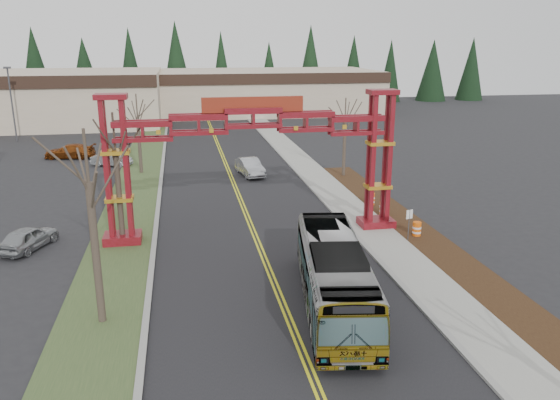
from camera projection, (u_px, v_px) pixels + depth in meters
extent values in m
cube|color=black|center=(242.00, 204.00, 40.90)|extent=(12.00, 110.00, 0.02)
cube|color=#CFCC18|center=(240.00, 203.00, 40.88)|extent=(0.12, 100.00, 0.01)
cube|color=#CFCC18|center=(243.00, 203.00, 40.92)|extent=(0.12, 100.00, 0.01)
cube|color=gray|center=(321.00, 199.00, 41.95)|extent=(0.30, 110.00, 0.15)
cube|color=gray|center=(339.00, 198.00, 42.20)|extent=(2.60, 110.00, 0.14)
cube|color=black|center=(469.00, 273.00, 28.49)|extent=(2.60, 50.00, 0.12)
cube|color=#344B25|center=(132.00, 209.00, 39.51)|extent=(4.00, 110.00, 0.08)
cube|color=gray|center=(158.00, 207.00, 39.82)|extent=(0.30, 110.00, 0.15)
cube|color=#5B0C0C|center=(123.00, 238.00, 32.83)|extent=(2.20, 1.60, 0.60)
cube|color=#5B0C0C|center=(106.00, 171.00, 31.20)|extent=(0.28, 0.28, 8.00)
cube|color=#5B0C0C|center=(126.00, 170.00, 31.39)|extent=(0.28, 0.28, 8.00)
cube|color=#5B0C0C|center=(108.00, 168.00, 31.86)|extent=(0.28, 0.28, 8.00)
cube|color=#5B0C0C|center=(127.00, 167.00, 32.05)|extent=(0.28, 0.28, 8.00)
cube|color=gold|center=(120.00, 199.00, 32.13)|extent=(1.60, 1.10, 0.22)
cube|color=gold|center=(115.00, 152.00, 31.34)|extent=(1.60, 1.10, 0.22)
cube|color=#5B0C0C|center=(111.00, 96.00, 30.46)|extent=(1.80, 1.20, 0.30)
cube|color=#5B0C0C|center=(376.00, 223.00, 35.60)|extent=(2.20, 1.60, 0.60)
cube|color=#5B0C0C|center=(373.00, 160.00, 33.97)|extent=(0.28, 0.28, 8.00)
cube|color=#5B0C0C|center=(390.00, 159.00, 34.16)|extent=(0.28, 0.28, 8.00)
cube|color=#5B0C0C|center=(369.00, 158.00, 34.63)|extent=(0.28, 0.28, 8.00)
cube|color=#5B0C0C|center=(385.00, 157.00, 34.82)|extent=(0.28, 0.28, 8.00)
cube|color=gold|center=(378.00, 186.00, 34.90)|extent=(1.60, 1.10, 0.22)
cube|color=gold|center=(380.00, 143.00, 34.12)|extent=(1.60, 1.10, 0.22)
cube|color=#5B0C0C|center=(383.00, 92.00, 33.23)|extent=(1.80, 1.20, 0.30)
cube|color=#5B0C0C|center=(253.00, 115.00, 32.20)|extent=(16.00, 0.90, 1.00)
cube|color=#5B0C0C|center=(253.00, 131.00, 32.45)|extent=(16.00, 0.90, 0.60)
cube|color=maroon|center=(253.00, 104.00, 32.02)|extent=(6.00, 0.25, 0.90)
cube|color=#BCAB90|center=(263.00, 91.00, 93.59)|extent=(38.00, 20.00, 7.00)
cube|color=black|center=(273.00, 79.00, 83.30)|extent=(38.00, 0.40, 1.60)
cone|color=black|center=(34.00, 72.00, 97.24)|extent=(5.60, 5.60, 13.00)
cylinder|color=#382D26|center=(38.00, 104.00, 98.84)|extent=(0.80, 0.80, 1.60)
cone|color=black|center=(84.00, 71.00, 98.71)|extent=(5.60, 5.60, 13.00)
cylinder|color=#382D26|center=(87.00, 103.00, 100.31)|extent=(0.80, 0.80, 1.60)
cone|color=black|center=(132.00, 71.00, 100.19)|extent=(5.60, 5.60, 13.00)
cylinder|color=#382D26|center=(134.00, 102.00, 101.78)|extent=(0.80, 0.80, 1.60)
cone|color=black|center=(179.00, 70.00, 101.66)|extent=(5.60, 5.60, 13.00)
cylinder|color=#382D26|center=(180.00, 101.00, 103.26)|extent=(0.80, 0.80, 1.60)
cone|color=black|center=(224.00, 70.00, 103.13)|extent=(5.60, 5.60, 13.00)
cylinder|color=#382D26|center=(225.00, 100.00, 104.73)|extent=(0.80, 0.80, 1.60)
cone|color=black|center=(269.00, 70.00, 104.61)|extent=(5.60, 5.60, 13.00)
cylinder|color=#382D26|center=(269.00, 100.00, 106.20)|extent=(0.80, 0.80, 1.60)
cone|color=black|center=(312.00, 69.00, 106.08)|extent=(5.60, 5.60, 13.00)
cylinder|color=#382D26|center=(311.00, 99.00, 107.67)|extent=(0.80, 0.80, 1.60)
cone|color=black|center=(354.00, 69.00, 107.55)|extent=(5.60, 5.60, 13.00)
cylinder|color=#382D26|center=(353.00, 98.00, 109.15)|extent=(0.80, 0.80, 1.60)
cone|color=black|center=(394.00, 68.00, 109.03)|extent=(5.60, 5.60, 13.00)
cylinder|color=#382D26|center=(393.00, 97.00, 110.62)|extent=(0.80, 0.80, 1.60)
cone|color=black|center=(434.00, 68.00, 110.50)|extent=(5.60, 5.60, 13.00)
cylinder|color=#382D26|center=(432.00, 97.00, 112.09)|extent=(0.80, 0.80, 1.60)
cone|color=black|center=(473.00, 68.00, 111.97)|extent=(5.60, 5.60, 13.00)
cylinder|color=#382D26|center=(470.00, 96.00, 113.57)|extent=(0.80, 0.80, 1.60)
imported|color=#B2B6BB|center=(334.00, 276.00, 24.59)|extent=(4.27, 11.42, 3.11)
imported|color=#A5A8AD|center=(250.00, 167.00, 49.36)|extent=(2.39, 4.88, 1.54)
imported|color=#919598|center=(28.00, 238.00, 31.79)|extent=(3.10, 4.41, 1.39)
imported|color=brown|center=(70.00, 151.00, 56.58)|extent=(5.42, 3.02, 1.48)
imported|color=#989D9F|center=(112.00, 159.00, 53.12)|extent=(4.14, 2.59, 1.29)
cylinder|color=#382D26|center=(96.00, 255.00, 22.78)|extent=(0.33, 0.33, 6.26)
cylinder|color=#382D26|center=(86.00, 157.00, 21.62)|extent=(0.12, 0.12, 2.28)
cylinder|color=#382D26|center=(119.00, 198.00, 32.09)|extent=(0.33, 0.33, 5.71)
cylinder|color=#382D26|center=(114.00, 132.00, 31.00)|extent=(0.12, 0.12, 2.26)
cylinder|color=#382D26|center=(140.00, 145.00, 49.63)|extent=(0.31, 0.31, 5.21)
cylinder|color=#382D26|center=(137.00, 106.00, 48.63)|extent=(0.12, 0.12, 2.13)
cylinder|color=#382D26|center=(344.00, 149.00, 48.48)|extent=(0.29, 0.29, 5.09)
cylinder|color=#382D26|center=(346.00, 109.00, 47.51)|extent=(0.11, 0.11, 2.01)
cylinder|color=#3F3F44|center=(12.00, 106.00, 65.21)|extent=(0.19, 0.19, 8.64)
cube|color=#3F3F44|center=(7.00, 68.00, 63.98)|extent=(0.77, 0.38, 0.24)
cylinder|color=#3F3F44|center=(409.00, 226.00, 32.85)|extent=(0.06, 0.06, 2.03)
cube|color=white|center=(410.00, 214.00, 32.65)|extent=(0.45, 0.18, 0.55)
cylinder|color=#EF5E0D|center=(417.00, 230.00, 33.76)|extent=(0.52, 0.52, 0.99)
cylinder|color=white|center=(417.00, 227.00, 33.72)|extent=(0.54, 0.54, 0.12)
cylinder|color=white|center=(417.00, 232.00, 33.80)|extent=(0.54, 0.54, 0.12)
cylinder|color=#EF5E0D|center=(384.00, 209.00, 37.85)|extent=(0.56, 0.56, 1.08)
cylinder|color=white|center=(384.00, 206.00, 37.80)|extent=(0.58, 0.58, 0.13)
cylinder|color=white|center=(384.00, 211.00, 37.89)|extent=(0.58, 0.58, 0.13)
cylinder|color=#EF5E0D|center=(371.00, 200.00, 40.12)|extent=(0.53, 0.53, 1.01)
cylinder|color=white|center=(371.00, 198.00, 40.08)|extent=(0.55, 0.55, 0.12)
cylinder|color=white|center=(371.00, 202.00, 40.17)|extent=(0.55, 0.55, 0.12)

